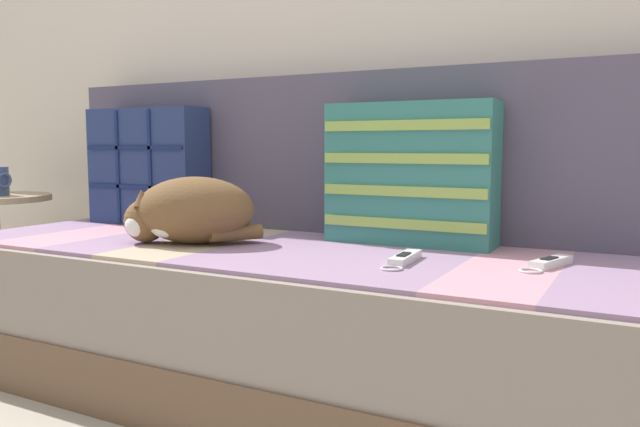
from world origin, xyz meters
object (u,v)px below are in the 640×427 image
object	(u,v)px
sleeping_cat	(188,212)
throw_pillow_striped	(410,174)
couch	(278,317)
game_remote_near	(404,259)
game_remote_far	(550,263)
throw_pillow_quilted	(148,167)

from	to	relation	value
sleeping_cat	throw_pillow_striped	bearing A→B (deg)	27.20
couch	throw_pillow_striped	xyz separation A→B (m)	(0.32, 0.18, 0.39)
couch	sleeping_cat	distance (m)	0.38
throw_pillow_striped	game_remote_near	size ratio (longest dim) A/B	2.22
game_remote_far	throw_pillow_quilted	bearing A→B (deg)	172.91
throw_pillow_quilted	sleeping_cat	world-z (taller)	throw_pillow_quilted
throw_pillow_striped	sleeping_cat	distance (m)	0.61
sleeping_cat	game_remote_far	distance (m)	0.94
sleeping_cat	game_remote_far	world-z (taller)	sleeping_cat
couch	throw_pillow_quilted	xyz separation A→B (m)	(-0.63, 0.18, 0.40)
sleeping_cat	game_remote_near	distance (m)	0.63
throw_pillow_striped	sleeping_cat	bearing A→B (deg)	-152.80
throw_pillow_striped	sleeping_cat	world-z (taller)	throw_pillow_striped
sleeping_cat	game_remote_near	bearing A→B (deg)	0.88
sleeping_cat	game_remote_far	bearing A→B (deg)	6.91
couch	throw_pillow_striped	world-z (taller)	throw_pillow_striped
throw_pillow_quilted	throw_pillow_striped	distance (m)	0.94
throw_pillow_quilted	game_remote_near	distance (m)	1.08
couch	sleeping_cat	xyz separation A→B (m)	(-0.22, -0.10, 0.29)
throw_pillow_quilted	sleeping_cat	xyz separation A→B (m)	(0.40, -0.28, -0.11)
game_remote_near	game_remote_far	world-z (taller)	same
throw_pillow_quilted	game_remote_near	size ratio (longest dim) A/B	2.11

